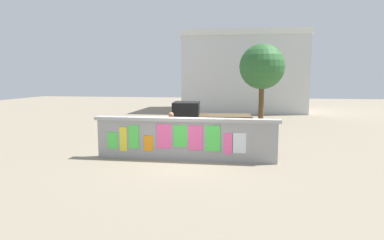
% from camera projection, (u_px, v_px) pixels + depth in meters
% --- Properties ---
extents(ground, '(60.00, 60.00, 0.00)m').
position_uv_depth(ground, '(208.00, 128.00, 19.88)').
color(ground, gray).
extents(poster_wall, '(6.72, 0.42, 1.55)m').
position_uv_depth(poster_wall, '(185.00, 138.00, 11.93)').
color(poster_wall, '#989898').
rests_on(poster_wall, ground).
extents(auto_rickshaw_truck, '(3.72, 1.81, 1.85)m').
position_uv_depth(auto_rickshaw_truck, '(208.00, 122.00, 15.46)').
color(auto_rickshaw_truck, black).
rests_on(auto_rickshaw_truck, ground).
extents(motorcycle, '(1.90, 0.56, 0.87)m').
position_uv_depth(motorcycle, '(143.00, 136.00, 14.42)').
color(motorcycle, black).
rests_on(motorcycle, ground).
extents(bicycle_near, '(1.66, 0.59, 0.95)m').
position_uv_depth(bicycle_near, '(254.00, 146.00, 12.80)').
color(bicycle_near, black).
rests_on(bicycle_near, ground).
extents(bicycle_far, '(1.71, 0.44, 0.95)m').
position_uv_depth(bicycle_far, '(148.00, 130.00, 16.72)').
color(bicycle_far, black).
rests_on(bicycle_far, ground).
extents(person_walking, '(0.36, 0.36, 1.62)m').
position_uv_depth(person_walking, '(171.00, 128.00, 13.21)').
color(person_walking, '#338CBF').
rests_on(person_walking, ground).
extents(tree_roadside, '(3.05, 3.05, 5.24)m').
position_uv_depth(tree_roadside, '(262.00, 67.00, 22.26)').
color(tree_roadside, brown).
rests_on(tree_roadside, ground).
extents(building_background, '(10.70, 7.16, 6.93)m').
position_uv_depth(building_background, '(244.00, 72.00, 30.25)').
color(building_background, silver).
rests_on(building_background, ground).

